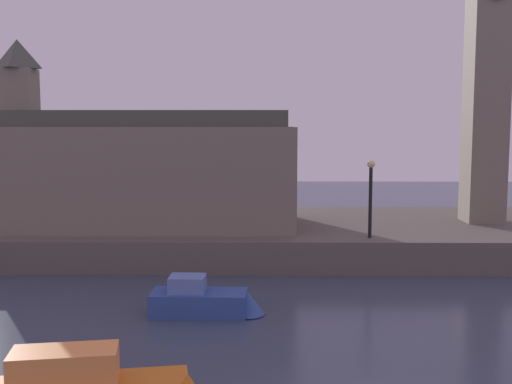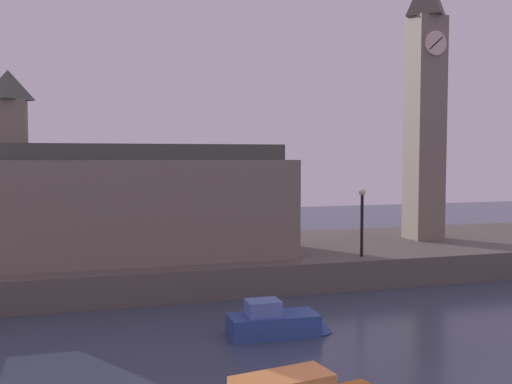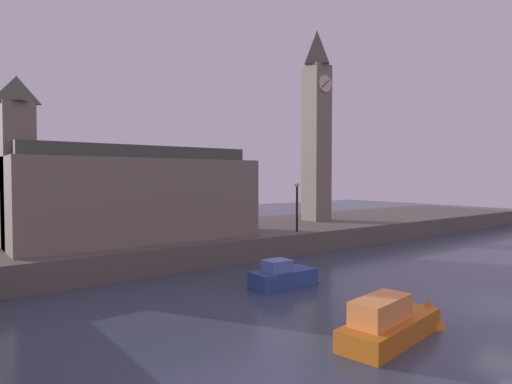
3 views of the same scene
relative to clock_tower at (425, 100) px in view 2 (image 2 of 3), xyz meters
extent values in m
cube|color=#5B544C|center=(-8.88, -0.09, -9.47)|extent=(70.00, 12.00, 1.50)
cube|color=slate|center=(0.00, 0.00, -1.83)|extent=(1.92, 1.92, 13.78)
cylinder|color=beige|center=(0.00, -1.02, 3.32)|extent=(1.46, 0.12, 1.46)
cube|color=black|center=(0.00, -1.09, 3.32)|extent=(0.92, 0.04, 0.82)
cube|color=slate|center=(-17.44, -1.33, -6.21)|extent=(14.69, 6.65, 5.03)
cube|color=slate|center=(-23.98, -1.33, -4.75)|extent=(1.61, 1.61, 7.94)
pyramid|color=#474C42|center=(-23.98, -1.33, -0.06)|extent=(1.77, 1.77, 1.45)
cube|color=#42473D|center=(-17.44, -1.33, -3.29)|extent=(13.95, 3.99, 0.80)
cylinder|color=black|center=(-6.78, -4.87, -7.12)|extent=(0.16, 0.16, 3.19)
sphere|color=#F2E099|center=(-6.78, -4.87, -5.35)|extent=(0.36, 0.36, 0.36)
cube|color=#2D4C93|center=(-13.93, -11.68, -9.81)|extent=(3.38, 1.54, 0.81)
cube|color=#5B7AC1|center=(-14.33, -11.68, -9.13)|extent=(1.28, 1.05, 0.56)
cone|color=#2D4C93|center=(-12.26, -11.68, -9.77)|extent=(1.34, 1.34, 0.84)
camera|label=1|loc=(-11.74, -33.11, -3.56)|focal=43.95mm
camera|label=2|loc=(-20.84, -32.14, -3.48)|focal=41.14mm
camera|label=3|loc=(-28.08, -28.16, -4.73)|focal=30.86mm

